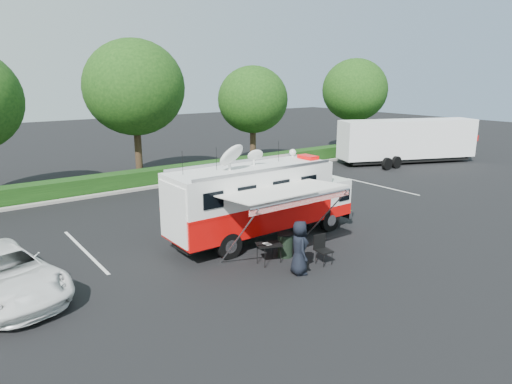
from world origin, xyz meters
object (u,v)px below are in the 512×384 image
command_truck (262,199)px  trash_bin (285,245)px  folding_table (269,245)px  white_suv (5,297)px  semi_trailer (407,140)px

command_truck → trash_bin: size_ratio=9.15×
trash_bin → folding_table: bearing=-170.0°
folding_table → white_suv: bearing=161.1°
command_truck → white_suv: command_truck is taller
semi_trailer → folding_table: bearing=-156.2°
white_suv → semi_trailer: size_ratio=0.50×
white_suv → folding_table: bearing=-31.4°
command_truck → semi_trailer: command_truck is taller
folding_table → semi_trailer: size_ratio=0.10×
command_truck → white_suv: (-9.59, 0.55, -1.71)m
command_truck → trash_bin: 2.49m
folding_table → semi_trailer: bearing=23.8°
command_truck → semi_trailer: (19.61, 7.01, 0.06)m
command_truck → white_suv: 9.75m
trash_bin → command_truck: bearing=77.0°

